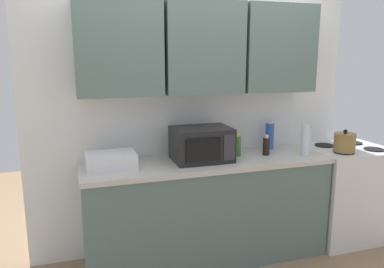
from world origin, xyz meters
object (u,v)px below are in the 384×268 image
stove_range (345,192)px  bottle_soy_dark (266,146)px  kettle (345,142)px  bottle_blue_cleaner (270,136)px  bottle_clear_tall (306,141)px  bottle_green_oil (237,146)px  microwave (202,144)px  dish_rack (111,161)px

stove_range → bottle_soy_dark: bearing=179.6°
kettle → bottle_blue_cleaner: 0.67m
stove_range → bottle_clear_tall: bearing=-168.8°
stove_range → bottle_green_oil: size_ratio=4.79×
bottle_blue_cleaner → stove_range: bearing=-15.2°
microwave → bottle_clear_tall: size_ratio=1.76×
microwave → dish_rack: (-0.75, 0.00, -0.08)m
bottle_clear_tall → bottle_blue_cleaner: (-0.18, 0.31, -0.01)m
kettle → bottle_soy_dark: kettle is taller
bottle_clear_tall → bottle_blue_cleaner: bottle_clear_tall is taller
stove_range → bottle_blue_cleaner: bottle_blue_cleaner is taller
bottle_blue_cleaner → dish_rack: bearing=-173.0°
dish_rack → bottle_clear_tall: bottle_clear_tall is taller
stove_range → kettle: (-0.17, -0.14, 0.55)m
stove_range → bottle_clear_tall: 0.82m
bottle_blue_cleaner → kettle: bearing=-30.9°
kettle → microwave: 1.33m
stove_range → bottle_blue_cleaner: (-0.74, 0.20, 0.58)m
bottle_soy_dark → bottle_blue_cleaner: (0.14, 0.20, 0.04)m
stove_range → microwave: bearing=179.3°
bottle_green_oil → microwave: bearing=-172.2°
stove_range → bottle_blue_cleaner: 0.96m
kettle → microwave: (-1.32, 0.16, 0.04)m
stove_range → kettle: size_ratio=4.47×
dish_rack → bottle_clear_tall: bearing=-4.5°
stove_range → kettle: bearing=-140.5°
kettle → dish_rack: bearing=175.6°
microwave → dish_rack: size_ratio=1.26×
kettle → bottle_green_oil: kettle is taller
bottle_soy_dark → stove_range: bearing=-0.4°
bottle_clear_tall → bottle_green_oil: bottle_clear_tall is taller
microwave → bottle_green_oil: 0.35m
dish_rack → bottle_blue_cleaner: 1.51m
bottle_green_oil → kettle: bearing=-11.9°
stove_range → bottle_soy_dark: 1.03m
microwave → bottle_green_oil: size_ratio=2.52×
stove_range → dish_rack: (-2.24, 0.02, 0.51)m
bottle_green_oil → bottle_clear_tall: bearing=-16.9°
stove_range → microwave: 1.60m
stove_range → bottle_clear_tall: bottle_clear_tall is taller
kettle → bottle_soy_dark: size_ratio=1.13×
microwave → bottle_blue_cleaner: (0.74, 0.18, -0.01)m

